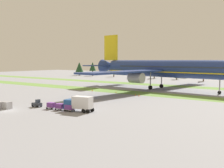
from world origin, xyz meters
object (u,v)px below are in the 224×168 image
(cargo_dolly_third, at_px, (69,107))
(ground_crew_loader, at_px, (64,106))
(taxiway_marker_0, at_px, (136,95))
(taxiway_marker_3, at_px, (139,95))
(taxiway_marker_2, at_px, (116,92))
(cargo_dolly_lead, at_px, (51,105))
(cargo_dolly_second, at_px, (60,106))
(taxiway_marker_1, at_px, (92,90))
(airliner, at_px, (161,69))
(uld_container_3, at_px, (1,105))
(ground_crew_marshaller, at_px, (75,104))
(baggage_tug, at_px, (37,104))
(uld_container_1, at_px, (7,105))
(catering_truck, at_px, (79,103))

(cargo_dolly_third, xyz_separation_m, ground_crew_loader, (-2.32, 0.69, 0.03))
(taxiway_marker_0, bearing_deg, taxiway_marker_3, -26.39)
(taxiway_marker_2, xyz_separation_m, taxiway_marker_3, (11.66, -3.49, 0.04))
(cargo_dolly_lead, relative_size, cargo_dolly_second, 1.00)
(taxiway_marker_0, height_order, taxiway_marker_1, taxiway_marker_1)
(airliner, bearing_deg, uld_container_3, -4.89)
(ground_crew_marshaller, relative_size, taxiway_marker_2, 3.06)
(ground_crew_marshaller, bearing_deg, cargo_dolly_lead, -76.78)
(airliner, height_order, taxiway_marker_1, airliner)
(cargo_dolly_third, xyz_separation_m, taxiway_marker_1, (-22.19, 34.82, -0.59))
(taxiway_marker_0, distance_m, taxiway_marker_1, 20.39)
(baggage_tug, bearing_deg, taxiway_marker_3, -21.42)
(uld_container_1, distance_m, taxiway_marker_3, 41.66)
(cargo_dolly_second, relative_size, cargo_dolly_third, 1.00)
(uld_container_3, bearing_deg, taxiway_marker_1, 97.49)
(uld_container_3, relative_size, taxiway_marker_3, 3.12)
(airliner, distance_m, catering_truck, 55.98)
(cargo_dolly_second, relative_size, ground_crew_loader, 1.31)
(taxiway_marker_2, bearing_deg, uld_container_1, -94.04)
(cargo_dolly_third, bearing_deg, taxiway_marker_1, 29.18)
(ground_crew_loader, bearing_deg, catering_truck, -161.02)
(taxiway_marker_0, bearing_deg, uld_container_3, -110.17)
(cargo_dolly_lead, height_order, taxiway_marker_1, cargo_dolly_lead)
(catering_truck, height_order, uld_container_3, catering_truck)
(airliner, relative_size, cargo_dolly_second, 36.19)
(catering_truck, distance_m, uld_container_1, 18.43)
(baggage_tug, bearing_deg, cargo_dolly_third, -90.00)
(ground_crew_marshaller, distance_m, uld_container_1, 16.57)
(cargo_dolly_lead, distance_m, uld_container_1, 10.86)
(airliner, relative_size, taxiway_marker_3, 128.84)
(uld_container_1, xyz_separation_m, uld_container_3, (-2.01, -0.45, -0.05))
(baggage_tug, relative_size, ground_crew_marshaller, 1.54)
(ground_crew_marshaller, height_order, taxiway_marker_3, ground_crew_marshaller)
(ground_crew_loader, xyz_separation_m, uld_container_3, (-14.36, -7.73, -0.11))
(uld_container_3, distance_m, taxiway_marker_2, 43.24)
(baggage_tug, height_order, catering_truck, catering_truck)
(ground_crew_loader, height_order, taxiway_marker_0, ground_crew_loader)
(taxiway_marker_0, xyz_separation_m, taxiway_marker_2, (-9.81, 2.58, 0.06))
(cargo_dolly_lead, xyz_separation_m, cargo_dolly_third, (5.79, 0.34, 0.00))
(taxiway_marker_1, bearing_deg, uld_container_3, -82.51)
(baggage_tug, bearing_deg, catering_truck, -85.60)
(uld_container_3, xyz_separation_m, taxiway_marker_0, (14.83, 40.36, -0.60))
(baggage_tug, relative_size, uld_container_1, 1.34)
(airliner, height_order, cargo_dolly_third, airliner)
(cargo_dolly_second, relative_size, taxiway_marker_1, 3.46)
(cargo_dolly_second, bearing_deg, taxiway_marker_2, 10.35)
(cargo_dolly_lead, bearing_deg, taxiway_marker_2, 5.89)
(airliner, distance_m, cargo_dolly_third, 57.05)
(ground_crew_loader, height_order, taxiway_marker_1, ground_crew_loader)
(ground_crew_loader, bearing_deg, taxiway_marker_2, -61.66)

